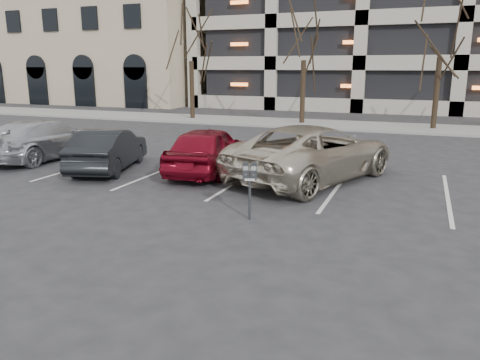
# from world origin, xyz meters

# --- Properties ---
(ground) EXTENTS (140.00, 140.00, 0.00)m
(ground) POSITION_xyz_m (0.00, 0.00, 0.00)
(ground) COLOR #28282B
(ground) RESTS_ON ground
(sidewalk) EXTENTS (80.00, 4.00, 0.12)m
(sidewalk) POSITION_xyz_m (0.00, 16.00, 0.06)
(sidewalk) COLOR gray
(sidewalk) RESTS_ON ground
(stall_lines) EXTENTS (16.90, 5.20, 0.00)m
(stall_lines) POSITION_xyz_m (-1.40, 2.30, 0.01)
(stall_lines) COLOR silver
(stall_lines) RESTS_ON ground
(office_building) EXTENTS (26.00, 16.20, 15.00)m
(office_building) POSITION_xyz_m (-28.00, 29.92, 7.49)
(office_building) COLOR tan
(office_building) RESTS_ON ground
(tree_a) EXTENTS (3.49, 3.49, 7.93)m
(tree_a) POSITION_xyz_m (-10.00, 16.00, 5.73)
(tree_a) COLOR black
(tree_a) RESTS_ON ground
(tree_b) EXTENTS (3.51, 3.51, 7.99)m
(tree_b) POSITION_xyz_m (-3.00, 16.00, 5.77)
(tree_b) COLOR black
(tree_b) RESTS_ON ground
(tree_c) EXTENTS (3.64, 3.64, 8.28)m
(tree_c) POSITION_xyz_m (4.00, 16.00, 5.98)
(tree_c) COLOR black
(tree_c) RESTS_ON ground
(parking_meter) EXTENTS (0.34, 0.21, 1.25)m
(parking_meter) POSITION_xyz_m (0.09, -1.19, 0.96)
(parking_meter) COLOR black
(parking_meter) RESTS_ON ground
(suv_silver) EXTENTS (4.64, 6.39, 1.62)m
(suv_silver) POSITION_xyz_m (0.54, 2.94, 0.81)
(suv_silver) COLOR beige
(suv_silver) RESTS_ON ground
(car_red) EXTENTS (2.24, 4.47, 1.46)m
(car_red) POSITION_xyz_m (-2.72, 2.69, 0.73)
(car_red) COLOR maroon
(car_red) RESTS_ON ground
(car_dark) EXTENTS (2.52, 4.25, 1.32)m
(car_dark) POSITION_xyz_m (-5.85, 1.89, 0.66)
(car_dark) COLOR black
(car_dark) RESTS_ON ground
(car_silver) EXTENTS (2.25, 5.02, 1.43)m
(car_silver) POSITION_xyz_m (-9.11, 2.64, 0.71)
(car_silver) COLOR #B3B6BB
(car_silver) RESTS_ON ground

